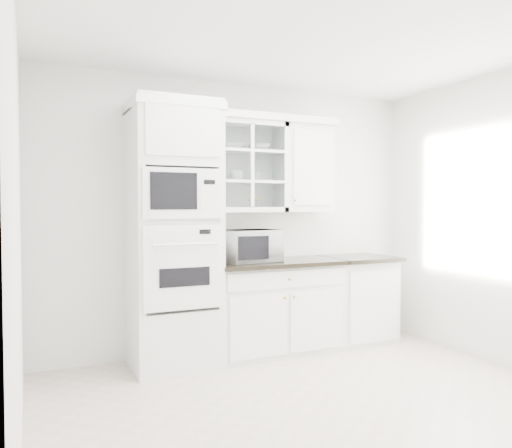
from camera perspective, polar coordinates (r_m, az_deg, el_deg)
name	(u,v)px	position (r m, az deg, el deg)	size (l,w,h in m)	color
ground	(330,409)	(3.85, 8.41, -20.17)	(4.00, 3.50, 0.01)	beige
room_shell	(301,165)	(3.94, 5.11, 6.71)	(4.00, 3.50, 2.70)	white
oven_column	(174,235)	(4.57, -9.38, -1.23)	(0.76, 0.68, 2.40)	white
base_cabinet_run	(274,306)	(5.06, 2.06, -9.32)	(1.32, 0.67, 0.92)	white
extra_base_cabinet	(356,298)	(5.57, 11.40, -8.30)	(0.72, 0.67, 0.92)	white
upper_cabinet_glass	(246,167)	(4.99, -1.21, 6.54)	(0.80, 0.33, 0.90)	white
upper_cabinet_solid	(304,169)	(5.30, 5.55, 6.27)	(0.55, 0.33, 0.90)	white
crown_molding	(237,117)	(4.99, -2.23, 12.16)	(2.14, 0.38, 0.07)	white
countertop_microwave	(250,246)	(4.85, -0.70, -2.49)	(0.54, 0.45, 0.31)	white
bowl_a	(232,147)	(4.95, -2.71, 8.79)	(0.24, 0.24, 0.06)	white
bowl_b	(259,148)	(5.06, 0.39, 8.68)	(0.21, 0.21, 0.07)	white
cup_a	(237,176)	(4.93, -2.23, 5.54)	(0.13, 0.13, 0.10)	white
cup_b	(255,176)	(5.01, -0.14, 5.45)	(0.10, 0.10, 0.09)	white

